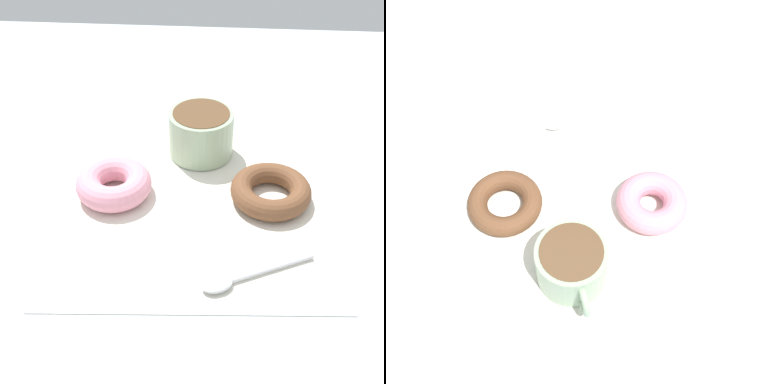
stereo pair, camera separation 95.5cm
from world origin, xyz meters
TOP-DOWN VIEW (x-y plane):
  - ground_plane at (0.00, 0.00)cm, footprint 120.00×120.00cm
  - napkin at (1.60, -1.03)cm, footprint 37.42×37.42cm
  - coffee_cup at (13.40, -1.44)cm, footprint 11.71×9.26cm
  - donut_near_cup at (3.26, -11.22)cm, footprint 10.58×10.58cm
  - donut_far at (2.94, 9.41)cm, footprint 10.01×10.01cm
  - spoon at (-11.33, -6.64)cm, footprint 7.34×13.28cm

SIDE VIEW (x-z plane):
  - ground_plane at x=0.00cm, z-range -2.00..0.00cm
  - napkin at x=1.60cm, z-range 0.00..0.30cm
  - spoon at x=-11.33cm, z-range 0.25..1.15cm
  - donut_near_cup at x=3.26cm, z-range 0.30..3.11cm
  - donut_far at x=2.94cm, z-range 0.30..3.71cm
  - coffee_cup at x=13.40cm, z-range 0.44..7.18cm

